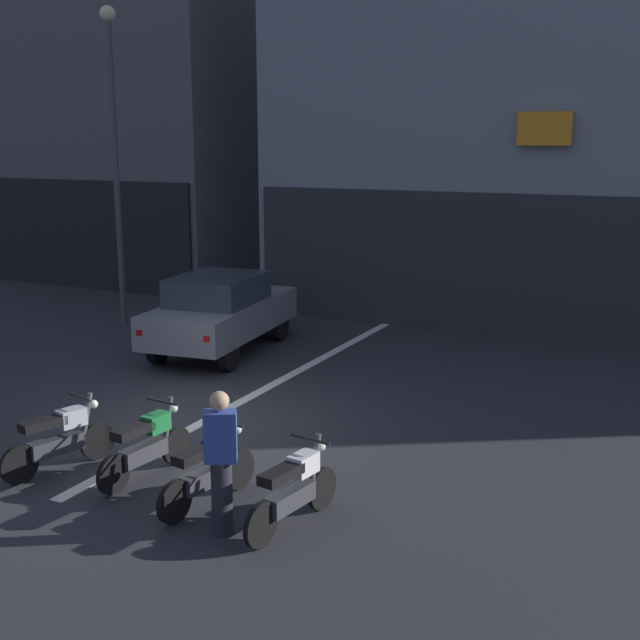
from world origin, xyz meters
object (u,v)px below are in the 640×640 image
Objects in this scene: person_by_motorcycles at (221,461)px; motorcycle_blue_row_centre at (209,469)px; car_grey_crossing_near at (221,310)px; street_lamp at (114,138)px; motorcycle_silver_row_leftmost at (60,438)px; motorcycle_green_row_left_mid at (146,445)px; motorcycle_white_row_right_mid at (293,489)px.

motorcycle_blue_row_centre is at bearing 135.22° from person_by_motorcycles.
person_by_motorcycles is (0.54, -0.53, 0.40)m from motorcycle_blue_row_centre.
street_lamp is at bearing 162.12° from car_grey_crossing_near.
motorcycle_blue_row_centre is (2.37, 0.02, 0.00)m from motorcycle_silver_row_leftmost.
motorcycle_green_row_left_mid is 1.96m from person_by_motorcycles.
motorcycle_white_row_right_mid is at bearing -2.25° from motorcycle_blue_row_centre.
car_grey_crossing_near is 2.57× the size of motorcycle_green_row_left_mid.
car_grey_crossing_near is at bearing 123.25° from person_by_motorcycles.
person_by_motorcycles is (7.95, -7.86, -3.53)m from street_lamp.
motorcycle_silver_row_leftmost is (5.04, -7.35, -3.93)m from street_lamp.
street_lamp reaches higher than person_by_motorcycles.
motorcycle_white_row_right_mid is 0.99× the size of person_by_motorcycles.
motorcycle_white_row_right_mid is (3.55, -0.03, 0.00)m from motorcycle_silver_row_leftmost.
car_grey_crossing_near is 2.56× the size of person_by_motorcycles.
street_lamp reaches higher than motorcycle_green_row_left_mid.
motorcycle_blue_row_centre is 1.00× the size of person_by_motorcycles.
motorcycle_green_row_left_mid is (1.18, 0.33, 0.00)m from motorcycle_silver_row_leftmost.
car_grey_crossing_near reaches higher than motorcycle_white_row_right_mid.
motorcycle_silver_row_leftmost is 2.37m from motorcycle_blue_row_centre.
motorcycle_silver_row_leftmost is 2.98m from person_by_motorcycles.
person_by_motorcycles is at bearing -10.11° from motorcycle_silver_row_leftmost.
street_lamp is 11.72m from person_by_motorcycles.
motorcycle_silver_row_leftmost is at bearing -55.53° from street_lamp.
street_lamp is (-3.54, 1.14, 3.50)m from car_grey_crossing_near.
person_by_motorcycles is (-0.65, -0.49, 0.40)m from motorcycle_white_row_right_mid.
car_grey_crossing_near is 6.40m from motorcycle_silver_row_leftmost.
motorcycle_white_row_right_mid is at bearing -50.96° from car_grey_crossing_near.
car_grey_crossing_near is at bearing 103.60° from motorcycle_silver_row_leftmost.
motorcycle_white_row_right_mid is (1.19, -0.05, 0.00)m from motorcycle_blue_row_centre.
motorcycle_blue_row_centre is 1.19m from motorcycle_white_row_right_mid.
street_lamp is 4.35× the size of person_by_motorcycles.
car_grey_crossing_near is 6.47m from motorcycle_green_row_left_mid.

